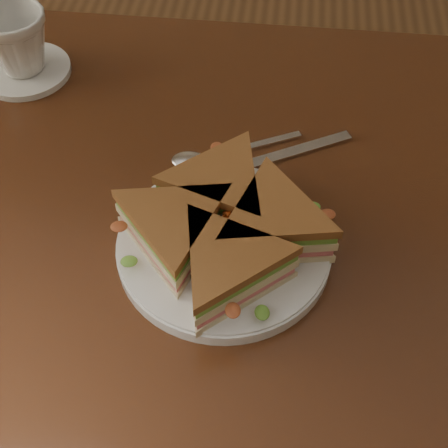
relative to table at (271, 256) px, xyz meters
name	(u,v)px	position (x,y,z in m)	size (l,w,h in m)	color
ground	(253,432)	(0.00, 0.00, -0.65)	(6.00, 6.00, 0.00)	brown
table	(271,256)	(0.00, 0.00, 0.00)	(1.20, 0.80, 0.75)	black
plate	(224,247)	(-0.06, -0.07, 0.11)	(0.25, 0.25, 0.02)	silver
sandwich_wedges	(224,227)	(-0.06, -0.07, 0.14)	(0.29, 0.29, 0.06)	beige
crisps_mound	(224,229)	(-0.06, -0.07, 0.14)	(0.09, 0.09, 0.05)	#C84F19
spoon	(206,157)	(-0.10, 0.08, 0.10)	(0.17, 0.09, 0.01)	silver
knife	(273,158)	(-0.01, 0.09, 0.10)	(0.20, 0.11, 0.00)	silver
saucer	(26,71)	(-0.39, 0.23, 0.10)	(0.14, 0.14, 0.01)	silver
coffee_cup	(17,42)	(-0.39, 0.23, 0.15)	(0.10, 0.10, 0.09)	silver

